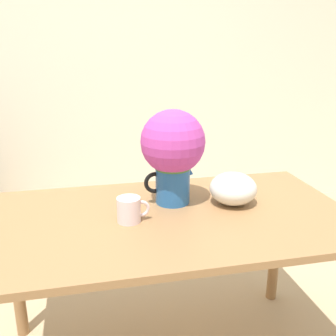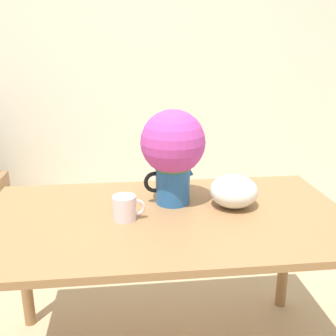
# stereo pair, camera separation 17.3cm
# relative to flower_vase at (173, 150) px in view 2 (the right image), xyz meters

# --- Properties ---
(wall_back) EXTENTS (8.00, 0.05, 2.60)m
(wall_back) POSITION_rel_flower_vase_xyz_m (-0.13, 1.73, 0.27)
(wall_back) COLOR #EDE5CC
(wall_back) RESTS_ON ground_plane
(table) EXTENTS (1.55, 0.86, 0.78)m
(table) POSITION_rel_flower_vase_xyz_m (-0.04, -0.13, -0.34)
(table) COLOR olive
(table) RESTS_ON ground_plane
(flower_vase) EXTENTS (0.28, 0.28, 0.42)m
(flower_vase) POSITION_rel_flower_vase_xyz_m (0.00, 0.00, 0.00)
(flower_vase) COLOR #235B9E
(flower_vase) RESTS_ON table
(coffee_mug) EXTENTS (0.13, 0.10, 0.10)m
(coffee_mug) POSITION_rel_flower_vase_xyz_m (-0.22, -0.16, -0.19)
(coffee_mug) COLOR silver
(coffee_mug) RESTS_ON table
(white_bowl) EXTENTS (0.21, 0.21, 0.14)m
(white_bowl) POSITION_rel_flower_vase_xyz_m (0.26, -0.07, -0.17)
(white_bowl) COLOR silver
(white_bowl) RESTS_ON table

